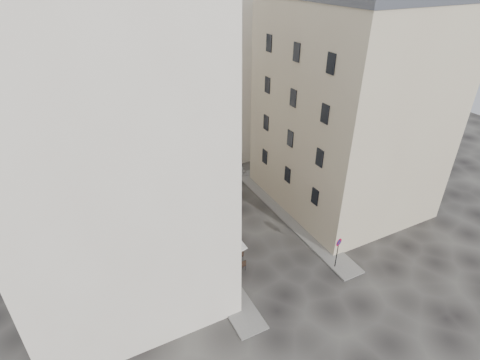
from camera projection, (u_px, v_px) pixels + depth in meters
ground at (262, 248)px, 30.71m from camera, size 90.00×90.00×0.00m
sidewalk_left at (193, 236)px, 32.00m from camera, size 2.00×22.00×0.12m
sidewalk_right at (288, 214)px, 34.75m from camera, size 2.00×18.00×0.12m
building_left at (100, 145)px, 23.69m from camera, size 12.20×16.20×20.60m
building_right at (349, 107)px, 32.80m from camera, size 12.20×14.20×18.60m
building_back at (169, 80)px, 40.22m from camera, size 18.20×10.20×18.60m
cafe_storefront at (208, 238)px, 28.84m from camera, size 1.74×7.30×3.50m
stone_steps at (204, 176)px, 40.18m from camera, size 9.00×3.15×0.80m
bollard_near at (232, 263)px, 28.41m from camera, size 0.12×0.12×0.98m
bollard_mid at (214, 237)px, 31.10m from camera, size 0.12×0.12×0.98m
bollard_far at (198, 215)px, 33.79m from camera, size 0.12×0.12×0.98m
no_parking_sign at (338, 248)px, 27.76m from camera, size 0.62×0.20×2.80m
bistro_table_a at (236, 266)px, 28.15m from camera, size 1.38×0.65×0.97m
bistro_table_b at (235, 257)px, 29.11m from camera, size 1.31×0.62×0.92m
bistro_table_c at (224, 250)px, 29.86m from camera, size 1.23×0.57×0.86m
bistro_table_d at (223, 236)px, 31.40m from camera, size 1.14×0.53×0.80m
bistro_table_e at (200, 224)px, 32.79m from camera, size 1.17×0.55×0.82m
pedestrian at (237, 247)px, 29.52m from camera, size 0.65×0.43×1.75m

